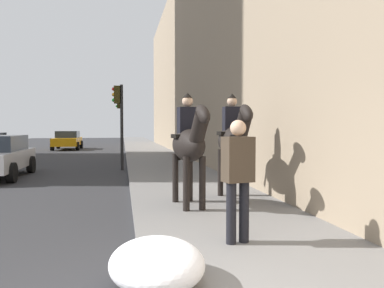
{
  "coord_description": "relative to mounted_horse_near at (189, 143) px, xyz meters",
  "views": [
    {
      "loc": [
        -3.0,
        0.18,
        1.72
      ],
      "look_at": [
        4.0,
        -1.12,
        1.4
      ],
      "focal_mm": 34.84,
      "sensor_mm": 36.0,
      "label": 1
    }
  ],
  "objects": [
    {
      "name": "traffic_light_near_curb",
      "position": [
        7.83,
        1.44,
        0.91
      ],
      "size": [
        0.2,
        0.44,
        3.42
      ],
      "color": "black",
      "rests_on": "ground"
    },
    {
      "name": "mounted_horse_near",
      "position": [
        0.0,
        0.0,
        0.0
      ],
      "size": [
        2.15,
        0.7,
        2.3
      ],
      "rotation": [
        0.0,
        0.0,
        3.23
      ],
      "color": "black",
      "rests_on": "sidewalk_slab"
    },
    {
      "name": "snow_pile_near",
      "position": [
        -3.61,
        0.98,
        -1.06
      ],
      "size": [
        1.26,
        0.97,
        0.44
      ],
      "primitive_type": "ellipsoid",
      "color": "white",
      "rests_on": "sidewalk_slab"
    },
    {
      "name": "mounted_horse_far",
      "position": [
        0.52,
        -1.08,
        0.04
      ],
      "size": [
        2.15,
        0.61,
        2.35
      ],
      "rotation": [
        0.0,
        0.0,
        3.12
      ],
      "color": "black",
      "rests_on": "sidewalk_slab"
    },
    {
      "name": "pedestrian_greeting",
      "position": [
        -2.46,
        -0.24,
        -0.3
      ],
      "size": [
        0.33,
        0.44,
        1.7
      ],
      "rotation": [
        0.0,
        0.0,
        0.19
      ],
      "color": "black",
      "rests_on": "sidewalk_slab"
    },
    {
      "name": "car_far_lane",
      "position": [
        22.91,
        5.54,
        -0.65
      ],
      "size": [
        4.36,
        2.03,
        1.44
      ],
      "rotation": [
        0.0,
        0.0,
        3.15
      ],
      "color": "orange",
      "rests_on": "ground"
    },
    {
      "name": "traffic_light_far_curb",
      "position": [
        15.85,
        1.42,
        1.04
      ],
      "size": [
        0.2,
        0.44,
        3.63
      ],
      "color": "black",
      "rests_on": "ground"
    }
  ]
}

